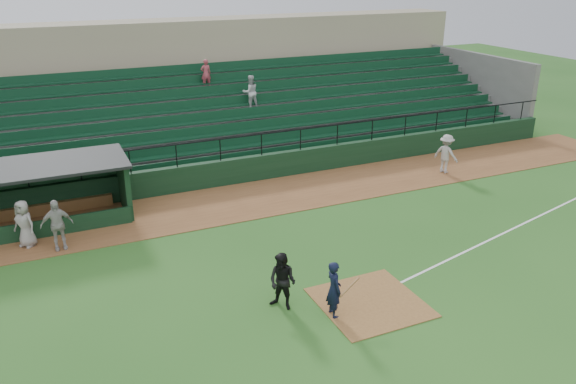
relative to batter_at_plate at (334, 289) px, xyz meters
name	(u,v)px	position (x,y,z in m)	size (l,w,h in m)	color
ground	(353,287)	(1.32, 1.12, -0.87)	(90.00, 90.00, 0.00)	#27591D
warning_track	(260,198)	(1.32, 9.12, -0.86)	(40.00, 4.00, 0.03)	brown
home_plate_dirt	(370,302)	(1.32, 0.12, -0.86)	(3.00, 3.00, 0.03)	brown
foul_line	(516,227)	(9.32, 2.32, -0.87)	(18.00, 0.09, 0.01)	white
stadium_structure	(202,105)	(1.32, 17.58, 1.43)	(38.00, 13.08, 6.40)	black
dugout	(8,192)	(-8.43, 10.68, 0.46)	(8.90, 3.20, 2.42)	black
batter_at_plate	(334,289)	(0.00, 0.00, 0.00)	(1.02, 0.70, 1.74)	black
umpire	(283,282)	(-1.18, 0.96, 0.01)	(0.86, 0.67, 1.77)	black
runner	(446,154)	(10.75, 8.47, 0.10)	(1.22, 0.70, 1.89)	#A8A29D
dugout_player_a	(57,225)	(-6.91, 7.63, 0.09)	(1.10, 0.46, 1.87)	#ACA5A0
dugout_player_b	(24,224)	(-7.96, 8.35, 0.03)	(0.85, 0.55, 1.74)	gray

